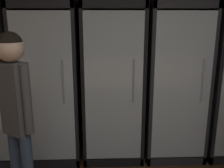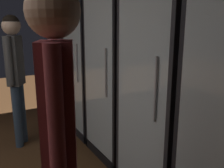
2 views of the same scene
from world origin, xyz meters
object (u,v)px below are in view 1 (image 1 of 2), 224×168
cooler_center (112,83)px  shopper_near (16,104)px  cooler_left (50,84)px  cooler_right (174,83)px

cooler_center → shopper_near: cooler_center is taller
cooler_left → cooler_center: size_ratio=1.00×
cooler_left → shopper_near: 1.09m
cooler_left → cooler_center: 0.78m
cooler_right → shopper_near: (-1.64, -1.08, 0.12)m
cooler_right → cooler_center: bearing=-180.0°
cooler_left → cooler_center: bearing=0.0°
cooler_left → shopper_near: (-0.08, -1.08, 0.11)m
cooler_center → shopper_near: 1.39m
cooler_left → shopper_near: cooler_left is taller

